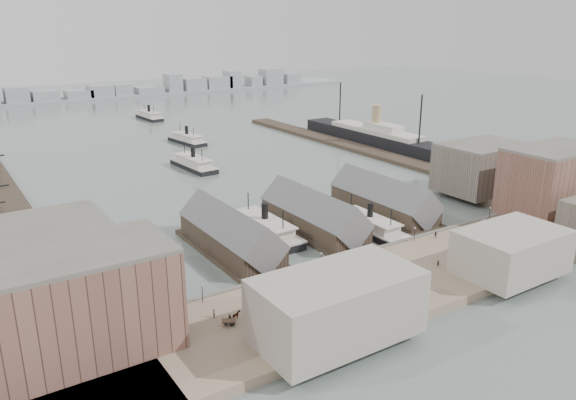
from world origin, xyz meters
TOP-DOWN VIEW (x-y plane):
  - ground at (0.00, 0.00)m, footprint 900.00×900.00m
  - quay at (0.00, -20.00)m, footprint 180.00×30.00m
  - seawall at (0.00, -5.20)m, footprint 180.00×1.20m
  - west_wharf at (-68.00, 100.00)m, footprint 10.00×220.00m
  - east_wharf at (78.00, 90.00)m, footprint 10.00×180.00m
  - ferry_shed_west at (-26.00, 16.88)m, footprint 14.00×42.00m
  - ferry_shed_center at (0.00, 16.88)m, footprint 14.00×42.00m
  - ferry_shed_east at (26.00, 16.88)m, footprint 14.00×42.00m
  - warehouse_west_front at (-70.00, -12.00)m, footprint 32.00×18.00m
  - warehouse_west_back at (-70.00, 18.00)m, footprint 26.00×20.00m
  - warehouse_east_front at (66.00, -12.00)m, footprint 30.00×18.00m
  - warehouse_east_back at (68.00, 15.00)m, footprint 28.00×20.00m
  - street_bldg_center at (20.00, -32.00)m, footprint 24.00×16.00m
  - street_bldg_west at (-30.00, -32.00)m, footprint 30.00×16.00m
  - lamp_post_far_w at (-45.00, -7.00)m, footprint 0.44×0.44m
  - lamp_post_near_w at (-15.00, -7.00)m, footprint 0.44×0.44m
  - lamp_post_near_e at (15.00, -7.00)m, footprint 0.44×0.44m
  - lamp_post_far_e at (45.00, -7.00)m, footprint 0.44×0.44m
  - far_shore at (-2.07, 334.14)m, footprint 500.00×40.00m
  - ferry_docked_west at (-13.00, 21.67)m, footprint 8.57×28.56m
  - ferry_docked_east at (13.00, 8.16)m, footprint 7.76×25.87m
  - ferry_open_near at (0.91, 100.56)m, footprint 10.04×27.09m
  - ferry_open_mid at (18.30, 147.16)m, footprint 10.94×25.63m
  - ferry_open_far at (26.93, 223.16)m, footprint 9.14×25.72m
  - ocean_steamer at (92.00, 94.45)m, footprint 12.91×94.33m
  - tram at (35.59, -17.25)m, footprint 2.78×10.26m
  - horse_cart_left at (-43.03, -17.21)m, footprint 4.80×3.49m
  - horse_cart_center at (-19.26, -19.03)m, footprint 4.96×2.00m
  - horse_cart_right at (18.83, -22.24)m, footprint 4.88×2.91m
  - pedestrian_0 at (-45.82, -13.93)m, footprint 0.77×0.78m
  - pedestrian_1 at (-44.26, -17.61)m, footprint 0.94×1.06m
  - pedestrian_2 at (-25.29, -9.07)m, footprint 1.00×1.30m
  - pedestrian_3 at (-18.83, -21.37)m, footprint 1.05×0.84m
  - pedestrian_4 at (0.42, -15.67)m, footprint 0.89×1.03m
  - pedestrian_5 at (8.40, -21.25)m, footprint 0.73×0.70m
  - pedestrian_6 at (21.65, -8.17)m, footprint 1.01×1.08m
  - pedestrian_7 at (23.53, -20.69)m, footprint 1.19×0.77m
  - pedestrian_8 at (43.25, -13.32)m, footprint 1.00×0.63m
  - pedestrian_9 at (60.00, -23.58)m, footprint 0.93×1.00m
  - pedestrian_10 at (31.51, -15.67)m, footprint 0.79×0.78m

SIDE VIEW (x-z plane):
  - ground at x=0.00m, z-range 0.00..0.00m
  - west_wharf at x=-68.00m, z-range 0.00..1.60m
  - east_wharf at x=78.00m, z-range 0.00..1.60m
  - quay at x=0.00m, z-range 0.00..2.00m
  - seawall at x=0.00m, z-range 0.00..2.30m
  - ferry_open_mid at x=18.30m, z-range -2.35..6.51m
  - ferry_open_far at x=26.93m, z-range -2.40..6.63m
  - ferry_docked_east at x=13.00m, z-range -2.45..6.78m
  - ferry_open_near at x=0.91m, z-range -2.52..6.96m
  - ferry_docked_west at x=-13.00m, z-range -2.71..7.49m
  - pedestrian_8 at x=43.25m, z-range 2.00..3.59m
  - horse_cart_center at x=-19.26m, z-range 2.02..3.59m
  - pedestrian_5 at x=8.40m, z-range 2.00..3.62m
  - pedestrian_3 at x=-18.83m, z-range 2.00..3.67m
  - horse_cart_right at x=18.83m, z-range 2.00..3.69m
  - horse_cart_left at x=-43.03m, z-range 2.00..3.71m
  - pedestrian_9 at x=60.00m, z-range 2.00..3.72m
  - pedestrian_7 at x=23.53m, z-range 2.00..3.74m
  - pedestrian_0 at x=-45.82m, z-range 2.00..3.75m
  - pedestrian_10 at x=31.51m, z-range 2.00..3.76m
  - pedestrian_6 at x=21.65m, z-range 2.00..3.77m
  - pedestrian_2 at x=-25.29m, z-range 2.00..3.78m
  - pedestrian_4 at x=0.42m, z-range 2.00..3.78m
  - pedestrian_1 at x=-44.26m, z-range 2.00..3.80m
  - tram at x=35.59m, z-range 2.04..5.68m
  - far_shore at x=-2.07m, z-range -3.96..11.77m
  - ocean_steamer at x=92.00m, z-range -5.38..13.49m
  - ferry_shed_west at x=-26.00m, z-range -1.66..10.94m
  - ferry_shed_center at x=0.00m, z-range -1.66..10.94m
  - ferry_shed_east at x=26.00m, z-range -1.66..10.94m
  - lamp_post_far_w at x=-45.00m, z-range 2.75..6.67m
  - lamp_post_near_w at x=-15.00m, z-range 2.75..6.67m
  - lamp_post_near_e at x=15.00m, z-range 2.75..6.67m
  - lamp_post_far_e at x=45.00m, z-range 2.75..6.67m
  - street_bldg_center at x=20.00m, z-range 2.00..12.00m
  - street_bldg_west at x=-30.00m, z-range 2.00..14.00m
  - warehouse_west_back at x=-70.00m, z-range 2.00..16.00m
  - warehouse_east_back at x=68.00m, z-range 2.00..17.00m
  - warehouse_west_front at x=-70.00m, z-range 2.00..20.00m
  - warehouse_east_front at x=66.00m, z-range 2.00..21.00m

